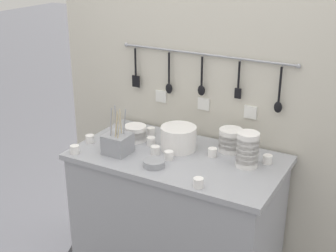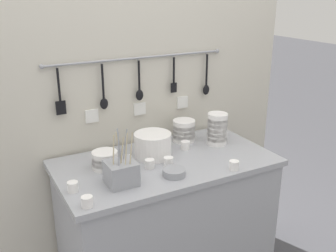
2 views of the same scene
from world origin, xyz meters
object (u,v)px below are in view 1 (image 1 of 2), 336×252
Objects in this scene: cutlery_caddy at (118,143)px; cup_front_right at (212,152)px; bowl_stack_tall_left at (231,140)px; cup_by_caddy at (268,159)px; bowl_stack_short_front at (247,150)px; cup_back_left at (90,139)px; cup_beside_plates at (198,183)px; plate_stack at (179,138)px; cup_front_left at (75,150)px; steel_mixing_bowl at (154,163)px; cup_back_right at (151,141)px; bowl_stack_wide_centre at (135,133)px; cup_edge_far at (155,150)px; cup_centre at (151,131)px; cup_edge_near at (169,155)px.

cup_front_right is at bearing 24.24° from cutlery_caddy.
bowl_stack_tall_left is 0.23m from cup_by_caddy.
bowl_stack_tall_left reaches higher than cup_front_right.
bowl_stack_short_front is 3.76× the size of cup_back_left.
cup_by_caddy is 1.00× the size of cup_beside_plates.
cup_back_left is at bearing -160.23° from plate_stack.
bowl_stack_short_front is at bearing 19.82° from cup_front_left.
bowl_stack_tall_left is 0.60m from cutlery_caddy.
plate_stack is 1.76× the size of steel_mixing_bowl.
cutlery_caddy is at bearing -120.10° from cup_back_right.
cutlery_caddy reaches higher than bowl_stack_wide_centre.
cup_by_caddy and cup_edge_far have the same top height.
plate_stack reaches higher than cup_back_right.
plate_stack is at bearing -172.49° from cup_by_caddy.
cutlery_caddy is 5.57× the size of cup_beside_plates.
bowl_stack_short_front is at bearing -9.62° from cup_centre.
cup_front_right is 0.44m from cup_centre.
cup_beside_plates is (0.02, -0.44, -0.04)m from bowl_stack_tall_left.
cup_back_left is (-0.67, -0.17, 0.00)m from cup_front_right.
cup_edge_near is (0.47, 0.18, 0.00)m from cup_front_left.
cup_edge_near is at bearing -161.61° from bowl_stack_short_front.
cup_by_caddy is at bearing -12.87° from bowl_stack_tall_left.
bowl_stack_wide_centre reaches higher than cup_front_right.
cup_edge_far is 0.10m from cup_edge_near.
bowl_stack_tall_left is 2.66× the size of cup_back_right.
bowl_stack_tall_left is at bearing 63.30° from cup_front_right.
cutlery_caddy is 0.55m from cup_beside_plates.
bowl_stack_short_front reaches higher than cup_edge_far.
cup_by_caddy is 1.00× the size of cup_front_right.
cup_by_caddy is 1.00× the size of cup_centre.
cutlery_caddy is at bearing -148.35° from bowl_stack_tall_left.
cup_front_right is 0.69m from cup_back_left.
cup_edge_far is at bearing -28.30° from bowl_stack_wide_centre.
bowl_stack_wide_centre is 0.47m from cup_front_right.
cup_back_right and cup_centre have the same top height.
bowl_stack_tall_left is at bearing 31.47° from cup_front_left.
plate_stack is 0.73× the size of cutlery_caddy.
steel_mixing_bowl is at bearing -62.10° from cup_edge_far.
cutlery_caddy reaches higher than cup_by_caddy.
plate_stack is 0.25m from steel_mixing_bowl.
bowl_stack_short_front is at bearing 12.56° from cup_edge_far.
cup_beside_plates is 1.00× the size of cup_back_left.
plate_stack is 0.20m from cup_front_right.
cup_front_left and cup_front_right have the same top height.
cup_front_left is 0.73m from cup_front_right.
cup_beside_plates is at bearing -117.29° from cup_by_caddy.
steel_mixing_bowl is 2.30× the size of cup_front_left.
plate_stack reaches higher than cup_front_right.
cup_back_right is 1.00× the size of cup_edge_near.
cup_back_right is (-0.15, 0.22, 0.01)m from steel_mixing_bowl.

